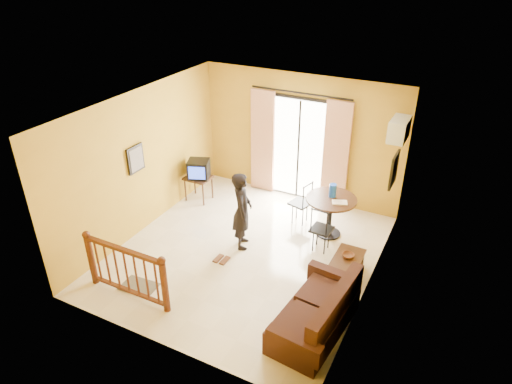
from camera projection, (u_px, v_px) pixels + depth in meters
The scene contains 19 objects.
ground at pixel (246, 253), 8.52m from camera, with size 5.00×5.00×0.00m, color beige.
room_shell at pixel (245, 171), 7.70m from camera, with size 5.00×5.00×5.00m.
balcony_door at pixel (299, 148), 9.85m from camera, with size 2.25×0.14×2.46m.
tv_table at pixel (198, 180), 10.08m from camera, with size 0.56×0.47×0.56m.
television at pixel (199, 169), 9.93m from camera, with size 0.56×0.54×0.40m.
picture_left at pixel (136, 159), 8.50m from camera, with size 0.05×0.42×0.52m.
dining_table at pixel (331, 206), 8.77m from camera, with size 0.98×0.98×0.81m.
water_jug at pixel (333, 190), 8.69m from camera, with size 0.14×0.14×0.26m, color blue.
serving_tray at pixel (340, 202), 8.53m from camera, with size 0.28×0.18×0.02m, color beige.
dining_chairs at pixel (309, 235), 9.04m from camera, with size 1.17×1.17×0.95m.
air_conditioner at pixel (399, 129), 8.18m from camera, with size 0.31×0.60×0.40m.
botanical_print at pixel (394, 170), 7.87m from camera, with size 0.05×0.50×0.60m.
coffee_table at pixel (346, 265), 7.81m from camera, with size 0.46×0.83×0.37m.
bowl at pixel (348, 256), 7.77m from camera, with size 0.21×0.21×0.07m, color #542E1C.
sofa at pixel (318, 315), 6.66m from camera, with size 0.96×1.80×0.83m.
standing_person at pixel (242, 211), 8.38m from camera, with size 0.56×0.36×1.52m, color black.
stair_balustrade at pixel (126, 268), 7.22m from camera, with size 1.63×0.13×1.04m.
doormat at pixel (139, 286), 7.67m from camera, with size 0.60×0.40×0.02m, color #534F42.
sandals at pixel (222, 259), 8.32m from camera, with size 0.25×0.25×0.03m.
Camera 1 is at (3.30, -6.10, 5.09)m, focal length 32.00 mm.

